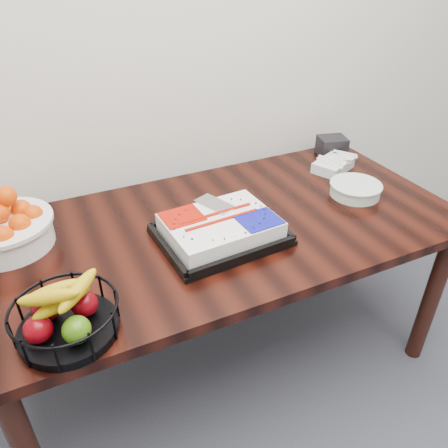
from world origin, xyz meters
name	(u,v)px	position (x,y,z in m)	size (l,w,h in m)	color
table	(225,241)	(0.00, 2.00, 0.66)	(1.80, 0.90, 0.75)	black
cake_tray	(220,229)	(-0.06, 1.91, 0.79)	(0.45, 0.37, 0.09)	black
tangerine_bowl	(3,224)	(-0.75, 2.19, 0.84)	(0.33, 0.33, 0.21)	white
fruit_basket	(66,316)	(-0.62, 1.68, 0.81)	(0.29, 0.29, 0.15)	black
plate_stack	(355,189)	(0.59, 1.96, 0.78)	(0.22, 0.22, 0.05)	white
fork_bag	(333,165)	(0.65, 2.20, 0.78)	(0.22, 0.19, 0.06)	silver
napkin_box	(332,146)	(0.75, 2.34, 0.80)	(0.13, 0.11, 0.09)	black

